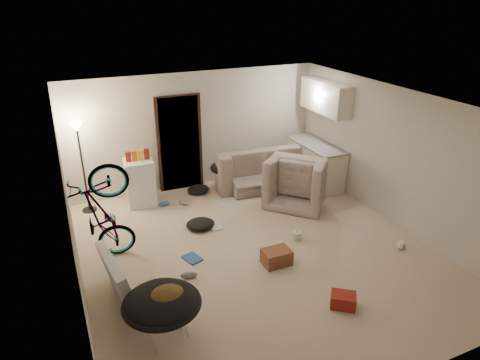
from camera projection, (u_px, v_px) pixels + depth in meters
name	position (u px, v px, depth m)	size (l,w,h in m)	color
floor	(257.00, 251.00, 7.17)	(5.50, 6.00, 0.02)	beige
ceiling	(259.00, 104.00, 6.15)	(5.50, 6.00, 0.02)	white
wall_back	(196.00, 130.00, 9.18)	(5.50, 0.02, 2.50)	beige
wall_front	(394.00, 300.00, 4.14)	(5.50, 0.02, 2.50)	beige
wall_left	(70.00, 218.00, 5.64)	(0.02, 6.00, 2.50)	beige
wall_right	(396.00, 158.00, 7.68)	(0.02, 6.00, 2.50)	beige
doorway	(179.00, 144.00, 9.09)	(0.85, 0.10, 2.04)	black
door_trim	(180.00, 144.00, 9.06)	(0.97, 0.04, 2.10)	black
floor_lamp	(80.00, 148.00, 7.97)	(0.28, 0.28, 1.81)	black
kitchen_counter	(315.00, 164.00, 9.56)	(0.60, 1.50, 0.88)	silver
counter_top	(317.00, 145.00, 9.37)	(0.64, 1.54, 0.04)	gray
kitchen_uppers	(326.00, 97.00, 9.00)	(0.38, 1.40, 0.65)	silver
sofa	(262.00, 170.00, 9.57)	(2.23, 0.87, 0.65)	#3D453D
armchair	(300.00, 183.00, 8.78)	(1.15, 1.01, 0.75)	#3D453D
bicycle	(106.00, 235.00, 6.76)	(0.61, 1.74, 0.91)	black
book_asset	(182.00, 330.00, 5.49)	(0.17, 0.23, 0.02)	maroon
mini_fridge	(140.00, 182.00, 8.60)	(0.55, 0.55, 0.94)	white
snack_box_0	(129.00, 159.00, 8.32)	(0.10, 0.07, 0.30)	maroon
snack_box_1	(135.00, 158.00, 8.36)	(0.10, 0.07, 0.30)	#BE6917
snack_box_2	(141.00, 157.00, 8.41)	(0.10, 0.07, 0.30)	gold
snack_box_3	(147.00, 156.00, 8.45)	(0.10, 0.07, 0.30)	maroon
saucer_chair	(162.00, 309.00, 5.25)	(0.98, 0.98, 0.69)	silver
hoodie	(166.00, 297.00, 5.16)	(0.48, 0.40, 0.22)	brown
sofa_drape	(223.00, 167.00, 9.14)	(0.56, 0.46, 0.28)	black
tv_box	(118.00, 279.00, 5.89)	(0.13, 1.08, 0.72)	silver
drink_case_a	(277.00, 257.00, 6.79)	(0.44, 0.31, 0.25)	brown
drink_case_b	(343.00, 300.00, 5.88)	(0.34, 0.25, 0.20)	maroon
juicer	(297.00, 235.00, 7.45)	(0.16, 0.16, 0.23)	beige
newspaper	(224.00, 201.00, 8.87)	(0.41, 0.54, 0.01)	beige
book_blue	(192.00, 258.00, 6.94)	(0.23, 0.31, 0.03)	#2C549F
book_white	(215.00, 227.00, 7.88)	(0.21, 0.27, 0.03)	silver
shoe_0	(164.00, 204.00, 8.66)	(0.24, 0.10, 0.09)	#2C549F
shoe_1	(183.00, 203.00, 8.70)	(0.24, 0.10, 0.09)	slate
shoe_3	(189.00, 275.00, 6.49)	(0.26, 0.11, 0.10)	slate
shoe_4	(401.00, 244.00, 7.26)	(0.28, 0.11, 0.10)	white
clothes_lump_a	(200.00, 224.00, 7.83)	(0.52, 0.45, 0.17)	black
clothes_lump_b	(198.00, 189.00, 9.21)	(0.49, 0.43, 0.15)	black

